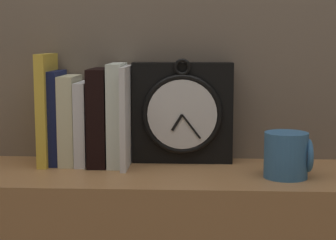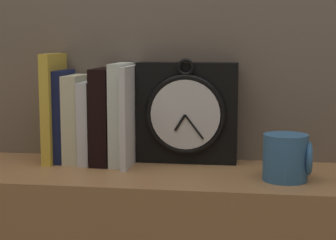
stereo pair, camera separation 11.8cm
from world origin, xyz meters
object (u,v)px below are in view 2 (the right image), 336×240
(book_slot1_navy, at_px, (65,116))
(book_slot4_black, at_px, (105,116))
(book_slot0_yellow, at_px, (54,108))
(book_slot3_white, at_px, (90,122))
(book_slot5_white, at_px, (121,114))
(book_slot6_white, at_px, (130,116))
(mug, at_px, (287,158))
(clock, at_px, (187,113))
(book_slot2_cream, at_px, (76,118))

(book_slot1_navy, distance_m, book_slot4_black, 0.10)
(book_slot0_yellow, relative_size, book_slot1_navy, 1.18)
(book_slot3_white, height_order, book_slot5_white, book_slot5_white)
(book_slot1_navy, xyz_separation_m, book_slot6_white, (0.16, -0.02, 0.01))
(book_slot6_white, bearing_deg, mug, -15.77)
(book_slot0_yellow, distance_m, mug, 0.54)
(clock, bearing_deg, book_slot2_cream, -174.27)
(book_slot3_white, height_order, book_slot4_black, book_slot4_black)
(book_slot1_navy, xyz_separation_m, book_slot5_white, (0.14, -0.01, 0.01))
(book_slot0_yellow, relative_size, book_slot6_white, 1.12)
(book_slot1_navy, bearing_deg, book_slot5_white, -3.79)
(book_slot1_navy, distance_m, book_slot5_white, 0.14)
(book_slot5_white, bearing_deg, book_slot6_white, -28.82)
(book_slot1_navy, relative_size, book_slot4_black, 0.97)
(book_slot3_white, xyz_separation_m, book_slot6_white, (0.10, -0.02, 0.02))
(book_slot2_cream, xyz_separation_m, mug, (0.47, -0.12, -0.05))
(book_slot3_white, relative_size, mug, 1.96)
(book_slot3_white, height_order, book_slot6_white, book_slot6_white)
(book_slot5_white, bearing_deg, book_slot1_navy, 176.21)
(book_slot2_cream, distance_m, book_slot3_white, 0.03)
(mug, bearing_deg, book_slot1_navy, 166.75)
(book_slot3_white, bearing_deg, clock, 7.22)
(clock, bearing_deg, book_slot6_white, -160.05)
(book_slot2_cream, xyz_separation_m, book_slot3_white, (0.03, -0.00, -0.01))
(book_slot0_yellow, bearing_deg, book_slot3_white, 2.07)
(clock, relative_size, book_slot6_white, 1.07)
(clock, xyz_separation_m, book_slot5_white, (-0.15, -0.03, -0.00))
(book_slot2_cream, distance_m, book_slot5_white, 0.11)
(clock, height_order, book_slot2_cream, clock)
(book_slot3_white, bearing_deg, book_slot4_black, -5.70)
(book_slot1_navy, relative_size, book_slot5_white, 0.92)
(clock, height_order, book_slot0_yellow, book_slot0_yellow)
(book_slot1_navy, relative_size, book_slot3_white, 1.13)
(book_slot3_white, xyz_separation_m, book_slot5_white, (0.08, -0.00, 0.02))
(book_slot1_navy, distance_m, book_slot6_white, 0.16)
(book_slot6_white, bearing_deg, book_slot1_navy, 172.27)
(book_slot4_black, relative_size, mug, 2.28)
(book_slot4_black, distance_m, book_slot5_white, 0.04)
(book_slot3_white, bearing_deg, book_slot2_cream, 175.31)
(book_slot1_navy, height_order, book_slot6_white, book_slot6_white)
(book_slot0_yellow, distance_m, book_slot4_black, 0.12)
(book_slot5_white, xyz_separation_m, book_slot6_white, (0.02, -0.01, -0.00))
(book_slot1_navy, xyz_separation_m, book_slot4_black, (0.10, -0.01, 0.00))
(book_slot0_yellow, height_order, book_slot3_white, book_slot0_yellow)
(clock, bearing_deg, book_slot3_white, -172.78)
(book_slot3_white, relative_size, book_slot6_white, 0.84)
(clock, distance_m, book_slot6_white, 0.13)
(book_slot6_white, bearing_deg, book_slot4_black, 168.39)
(mug, bearing_deg, book_slot3_white, 165.63)
(book_slot1_navy, distance_m, book_slot3_white, 0.06)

